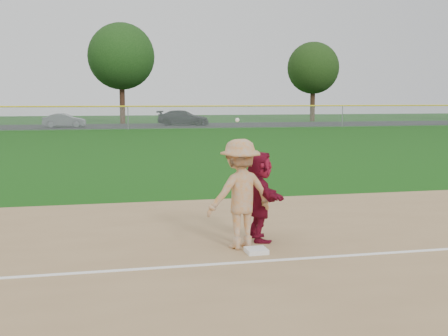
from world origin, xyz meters
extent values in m
plane|color=#13470D|center=(0.00, 0.00, 0.00)|extent=(160.00, 160.00, 0.00)
cube|color=white|center=(0.00, -0.80, 0.03)|extent=(60.00, 0.10, 0.01)
cube|color=black|center=(0.00, 46.00, 0.01)|extent=(120.00, 10.00, 0.01)
cube|color=white|center=(0.18, -0.28, 0.06)|extent=(0.37, 0.37, 0.08)
imported|color=maroon|center=(0.48, 0.57, 0.87)|extent=(0.51, 1.58, 1.70)
imported|color=slate|center=(-5.61, 44.71, 0.65)|extent=(3.94, 1.49, 1.28)
imported|color=black|center=(5.75, 46.24, 0.75)|extent=(5.50, 3.59, 1.48)
imported|color=#A1A1A4|center=(-0.01, 0.13, 1.00)|extent=(1.42, 1.06, 1.96)
sphere|color=white|center=(-0.10, -0.01, 2.32)|extent=(0.07, 0.07, 0.07)
plane|color=#999EA0|center=(0.00, 40.00, 1.00)|extent=(110.00, 0.00, 110.00)
cylinder|color=yellow|center=(0.00, 40.00, 2.00)|extent=(110.00, 0.12, 0.12)
cylinder|color=gray|center=(0.00, 40.00, 1.00)|extent=(0.08, 0.08, 2.00)
cylinder|color=gray|center=(20.00, 40.00, 1.00)|extent=(0.08, 0.08, 2.00)
cylinder|color=#361F13|center=(0.00, 51.50, 2.05)|extent=(0.56, 0.56, 4.10)
sphere|color=#163810|center=(0.00, 51.50, 7.08)|extent=(7.00, 7.00, 7.00)
cylinder|color=#342013|center=(22.00, 52.80, 1.82)|extent=(0.56, 0.56, 3.64)
sphere|color=#17320F|center=(22.00, 52.80, 6.19)|extent=(6.00, 6.00, 6.00)
camera|label=1|loc=(-2.43, -9.45, 2.70)|focal=45.00mm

